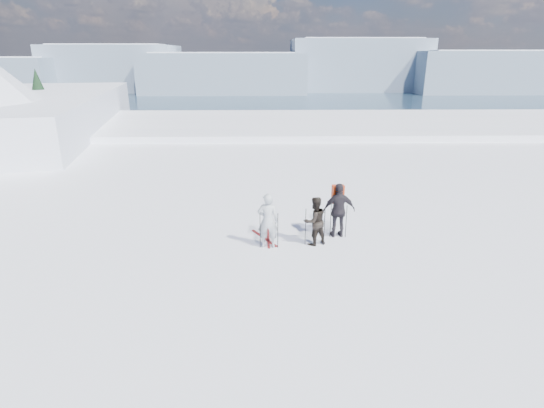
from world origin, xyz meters
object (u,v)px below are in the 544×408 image
at_px(skier_dark, 315,221).
at_px(skis_loose, 266,238).
at_px(skier_grey, 268,221).
at_px(skier_pack, 339,210).

relative_size(skier_dark, skis_loose, 1.01).
bearing_deg(skis_loose, skier_grey, -86.03).
distance_m(skier_grey, skier_pack, 2.66).
bearing_deg(skis_loose, skier_dark, -17.06).
distance_m(skier_grey, skier_dark, 1.61).
xyz_separation_m(skier_pack, skis_loose, (-2.58, -0.15, -0.97)).
bearing_deg(skier_dark, skier_pack, -171.10).
relative_size(skier_grey, skier_pack, 0.96).
bearing_deg(skier_grey, skier_dark, -169.26).
bearing_deg(skier_pack, skis_loose, -1.40).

